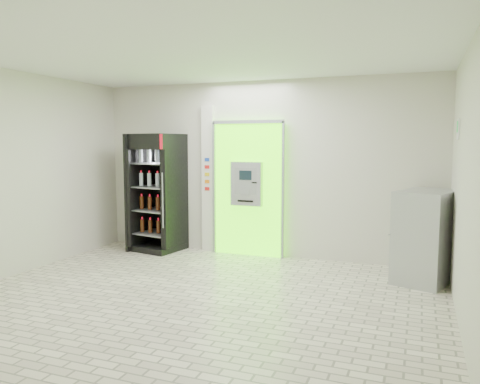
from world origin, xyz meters
The scene contains 7 objects.
ground centered at (0.00, 0.00, 0.00)m, with size 6.00×6.00×0.00m, color beige.
room_shell centered at (0.00, 0.00, 1.84)m, with size 6.00×6.00×6.00m.
atm_assembly centered at (-0.20, 2.41, 1.17)m, with size 1.30×0.24×2.33m.
pillar centered at (-0.98, 2.45, 1.30)m, with size 0.22×0.11×2.60m.
beverage_cooler centered at (-1.86, 2.15, 1.01)m, with size 0.90×0.85×2.11m.
steel_cabinet centered at (2.67, 1.81, 0.64)m, with size 0.94×1.12×1.29m.
exit_sign centered at (2.99, 1.40, 2.12)m, with size 0.02×0.22×0.26m.
Camera 1 is at (2.55, -5.14, 1.94)m, focal length 35.00 mm.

